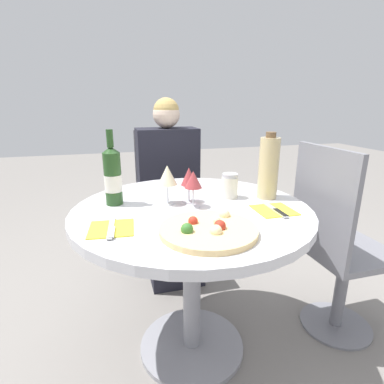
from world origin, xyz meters
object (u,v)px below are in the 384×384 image
at_px(seated_diner, 171,201).
at_px(chair_empty_side, 336,249).
at_px(dining_table, 192,238).
at_px(pizza_large, 208,229).
at_px(chair_behind_diner, 167,201).
at_px(wine_bottle, 113,176).
at_px(tall_carafe, 269,168).

bearing_deg(seated_diner, chair_empty_side, 130.31).
relative_size(dining_table, pizza_large, 2.98).
bearing_deg(chair_empty_side, dining_table, -95.11).
bearing_deg(dining_table, chair_behind_diner, 86.58).
relative_size(chair_behind_diner, chair_empty_side, 1.00).
bearing_deg(dining_table, seated_diner, 85.85).
relative_size(chair_behind_diner, wine_bottle, 3.04).
bearing_deg(seated_diner, dining_table, 85.85).
height_order(dining_table, pizza_large, pizza_large).
distance_m(dining_table, wine_bottle, 0.42).
bearing_deg(chair_empty_side, seated_diner, -139.69).
relative_size(dining_table, chair_behind_diner, 1.03).
xyz_separation_m(pizza_large, tall_carafe, (0.38, 0.29, 0.13)).
height_order(dining_table, tall_carafe, tall_carafe).
relative_size(chair_behind_diner, tall_carafe, 3.24).
relative_size(wine_bottle, tall_carafe, 1.07).
xyz_separation_m(chair_empty_side, pizza_large, (-0.72, -0.20, 0.27)).
xyz_separation_m(dining_table, tall_carafe, (0.36, 0.03, 0.28)).
relative_size(chair_empty_side, tall_carafe, 3.24).
xyz_separation_m(dining_table, chair_empty_side, (0.70, -0.06, -0.12)).
relative_size(seated_diner, pizza_large, 3.54).
bearing_deg(chair_empty_side, chair_behind_diner, -144.67).
bearing_deg(chair_behind_diner, chair_empty_side, 125.33).
distance_m(chair_empty_side, wine_bottle, 1.10).
bearing_deg(chair_behind_diner, pizza_large, 86.61).
height_order(chair_behind_diner, chair_empty_side, same).
relative_size(seated_diner, chair_empty_side, 1.22).
bearing_deg(chair_empty_side, pizza_large, -74.50).
distance_m(chair_behind_diner, seated_diner, 0.16).
height_order(seated_diner, chair_empty_side, seated_diner).
distance_m(chair_behind_diner, pizza_large, 1.15).
relative_size(seated_diner, tall_carafe, 3.95).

